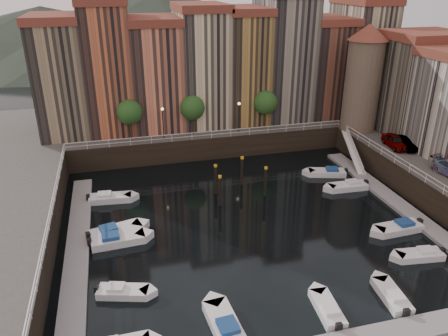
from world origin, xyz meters
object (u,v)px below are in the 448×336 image
object	(u,v)px
car_a	(395,142)
gangway	(353,150)
car_b	(406,143)
mooring_pilings	(236,181)
corner_tower	(363,77)
boat_left_1	(122,292)
boat_left_2	(117,240)

from	to	relation	value
car_a	gangway	bearing A→B (deg)	148.17
car_b	car_a	bearing A→B (deg)	159.79
mooring_pilings	car_b	bearing A→B (deg)	2.19
corner_tower	car_a	distance (m)	9.91
gangway	car_a	xyz separation A→B (m)	(3.69, -3.00, 1.86)
mooring_pilings	car_a	bearing A→B (deg)	3.87
car_b	mooring_pilings	bearing A→B (deg)	-170.25
corner_tower	mooring_pilings	world-z (taller)	corner_tower
corner_tower	car_a	world-z (taller)	corner_tower
car_a	car_b	size ratio (longest dim) A/B	1.05
boat_left_1	mooring_pilings	bearing A→B (deg)	63.22
corner_tower	boat_left_2	world-z (taller)	corner_tower
corner_tower	boat_left_2	xyz separation A→B (m)	(-32.78, -15.50, -9.80)
corner_tower	boat_left_1	world-z (taller)	corner_tower
corner_tower	car_b	size ratio (longest dim) A/B	3.20
boat_left_1	car_a	world-z (taller)	car_a
boat_left_1	car_b	bearing A→B (deg)	39.37
car_a	car_b	xyz separation A→B (m)	(1.07, -0.56, -0.06)
boat_left_2	car_a	distance (m)	34.67
mooring_pilings	boat_left_2	size ratio (longest dim) A/B	1.12
mooring_pilings	boat_left_1	distance (m)	19.00
gangway	mooring_pilings	distance (m)	17.36
corner_tower	car_b	bearing A→B (deg)	-77.06
gangway	car_b	xyz separation A→B (m)	(4.75, -3.57, 1.79)
boat_left_2	gangway	bearing A→B (deg)	16.31
boat_left_2	car_a	xyz separation A→B (m)	(33.57, 7.99, 3.38)
boat_left_1	boat_left_2	size ratio (longest dim) A/B	0.82
car_b	gangway	bearing A→B (deg)	150.69
gangway	boat_left_2	size ratio (longest dim) A/B	1.63
boat_left_2	mooring_pilings	bearing A→B (deg)	22.88
boat_left_1	boat_left_2	world-z (taller)	boat_left_2
corner_tower	mooring_pilings	size ratio (longest dim) A/B	2.42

